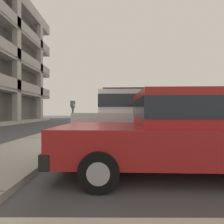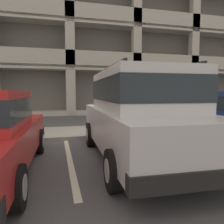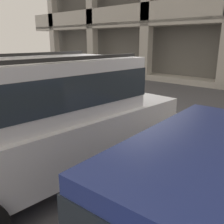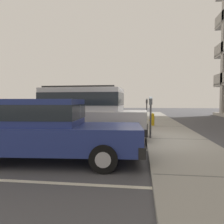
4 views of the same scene
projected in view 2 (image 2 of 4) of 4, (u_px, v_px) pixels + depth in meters
name	position (u px, v px, depth m)	size (l,w,h in m)	color
ground_plane	(112.00, 141.00, 7.01)	(80.00, 80.00, 0.10)	#4C4C51
sidewalk	(104.00, 131.00, 8.26)	(40.00, 2.20, 0.12)	#9E9B93
parking_stall_lines	(176.00, 147.00, 6.02)	(11.80, 4.80, 0.01)	silver
silver_suv	(139.00, 112.00, 4.84)	(2.13, 4.84, 2.03)	silver
parking_meter_near	(107.00, 100.00, 7.21)	(0.35, 0.12, 1.53)	#47474C
parking_garage	(66.00, 41.00, 18.99)	(32.00, 10.00, 13.25)	#64625C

